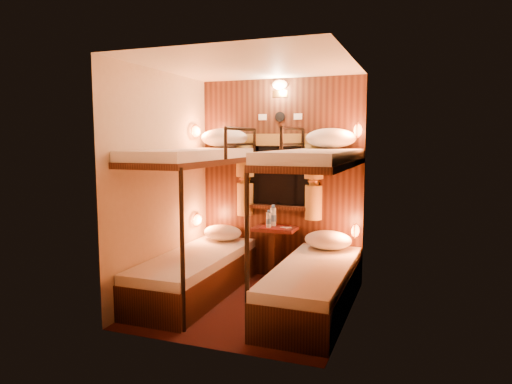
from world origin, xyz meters
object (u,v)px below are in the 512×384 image
at_px(table, 275,246).
at_px(bunk_right, 314,255).
at_px(bottle_right, 273,217).
at_px(bunk_left, 196,244).
at_px(bottle_left, 269,220).

bearing_deg(table, bunk_right, -50.33).
relative_size(table, bottle_right, 2.50).
bearing_deg(table, bunk_left, -129.67).
bearing_deg(bottle_left, bunk_right, -45.30).
distance_m(bunk_right, bottle_left, 1.02).
xyz_separation_m(table, bottle_right, (-0.04, 0.04, 0.35)).
xyz_separation_m(bunk_left, bottle_right, (0.61, 0.82, 0.20)).
xyz_separation_m(bunk_right, bottle_left, (-0.71, 0.71, 0.18)).
xyz_separation_m(bunk_right, table, (-0.65, 0.78, -0.14)).
bearing_deg(bunk_right, table, 129.67).
height_order(bunk_right, bottle_left, bunk_right).
relative_size(bunk_left, bunk_right, 1.00).
bearing_deg(bottle_right, bunk_left, -126.48).
height_order(bottle_left, bottle_right, bottle_right).
bearing_deg(bunk_left, bottle_left, 50.54).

